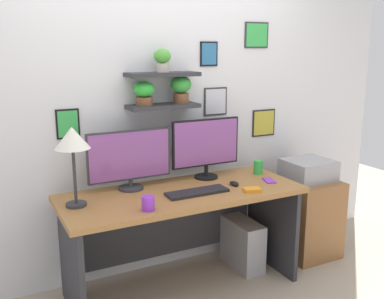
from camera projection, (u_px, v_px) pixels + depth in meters
ground_plane at (183, 288)px, 3.22m from camera, size 8.00×8.00×0.00m
back_wall_assembly at (157, 99)px, 3.30m from camera, size 4.40×0.24×2.70m
desk at (179, 216)px, 3.15m from camera, size 1.70×0.68×0.75m
monitor_left at (130, 158)px, 3.05m from camera, size 0.60×0.18×0.42m
monitor_right at (206, 146)px, 3.32m from camera, size 0.56×0.18×0.46m
keyboard at (197, 192)px, 3.00m from camera, size 0.44×0.14×0.02m
computer_mouse at (234, 183)px, 3.18m from camera, size 0.06×0.09×0.03m
desk_lamp at (72, 142)px, 2.67m from camera, size 0.22×0.22×0.51m
cell_phone at (269, 180)px, 3.28m from camera, size 0.11×0.15×0.01m
coffee_mug at (148, 203)px, 2.68m from camera, size 0.08×0.08×0.09m
scissors_tray at (252, 190)px, 3.04m from camera, size 0.14×0.11×0.02m
water_cup at (258, 167)px, 3.46m from camera, size 0.07×0.07×0.11m
drawer_cabinet at (305, 216)px, 3.72m from camera, size 0.44×0.50×0.65m
printer at (308, 170)px, 3.63m from camera, size 0.38×0.34×0.17m
computer_tower_right at (242, 244)px, 3.50m from camera, size 0.18×0.40×0.39m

